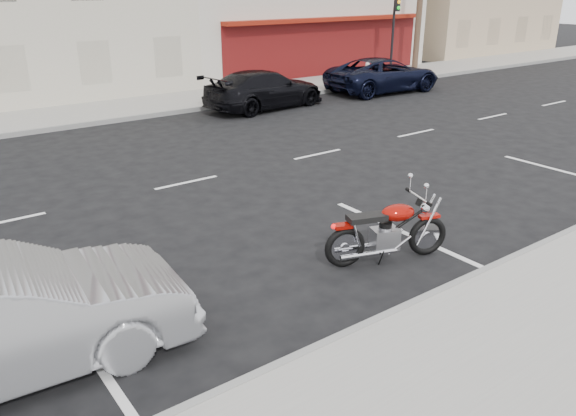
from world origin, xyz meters
The scene contains 7 objects.
ground centered at (0.00, 0.00, 0.00)m, with size 120.00×120.00×0.00m, color black.
curb_near centered at (-5.00, -7.00, 0.08)m, with size 80.00×0.12×0.16m, color gray.
traffic_light centered at (13.50, 8.33, 2.56)m, with size 0.26×0.30×3.80m.
fire_hydrant centered at (12.00, 8.50, 0.53)m, with size 0.20×0.20×0.72m.
motorcycle centered at (-0.36, -5.90, 0.51)m, with size 2.14×1.00×1.12m.
suv_far centered at (10.39, 5.83, 0.73)m, with size 2.41×5.22×1.45m, color black.
car_far centered at (4.30, 5.98, 0.71)m, with size 1.99×4.90×1.42m, color black.
Camera 1 is at (-7.49, -11.52, 4.37)m, focal length 35.00 mm.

